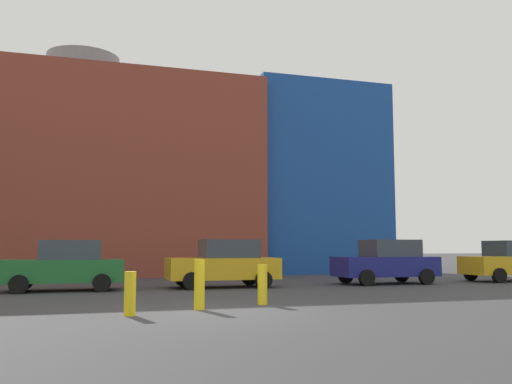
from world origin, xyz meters
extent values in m
plane|color=#38383A|center=(0.00, 0.00, 0.00)|extent=(200.00, 200.00, 0.00)
cube|color=brown|center=(-3.32, 20.14, 5.08)|extent=(18.20, 11.54, 10.16)
cube|color=#19479E|center=(9.60, 20.14, 5.30)|extent=(7.64, 10.39, 10.60)
cylinder|color=slate|center=(-3.32, 20.14, 11.16)|extent=(4.00, 4.00, 2.00)
cube|color=#1E662D|center=(-3.59, 7.34, 0.65)|extent=(3.80, 1.63, 0.72)
cube|color=#333D47|center=(-3.37, 7.34, 1.33)|extent=(1.90, 1.45, 0.63)
cylinder|color=black|center=(-4.81, 6.50, 0.29)|extent=(0.58, 0.20, 0.58)
cylinder|color=black|center=(-4.81, 8.17, 0.29)|extent=(0.58, 0.20, 0.58)
cylinder|color=black|center=(-2.37, 6.50, 0.29)|extent=(0.58, 0.20, 0.58)
cylinder|color=black|center=(-2.37, 8.17, 0.29)|extent=(0.58, 0.20, 0.58)
cube|color=gold|center=(1.77, 7.34, 0.67)|extent=(3.90, 1.67, 0.74)
cube|color=#333D47|center=(2.00, 7.34, 1.36)|extent=(1.95, 1.48, 0.65)
cylinder|color=black|center=(0.51, 6.48, 0.30)|extent=(0.59, 0.20, 0.59)
cylinder|color=black|center=(0.51, 8.19, 0.30)|extent=(0.59, 0.20, 0.59)
cylinder|color=black|center=(3.02, 6.48, 0.30)|extent=(0.59, 0.20, 0.59)
cylinder|color=black|center=(3.02, 8.19, 0.30)|extent=(0.59, 0.20, 0.59)
cube|color=navy|center=(8.27, 7.34, 0.68)|extent=(3.94, 1.69, 0.75)
cube|color=#333D47|center=(8.50, 7.34, 1.38)|extent=(1.97, 1.50, 0.66)
cylinder|color=black|center=(7.00, 6.47, 0.30)|extent=(0.60, 0.21, 0.60)
cylinder|color=black|center=(7.00, 8.20, 0.30)|extent=(0.60, 0.21, 0.60)
cylinder|color=black|center=(9.54, 6.47, 0.30)|extent=(0.60, 0.21, 0.60)
cylinder|color=black|center=(9.54, 8.20, 0.30)|extent=(0.60, 0.21, 0.60)
cube|color=gold|center=(14.15, 7.34, 0.67)|extent=(3.91, 1.67, 0.74)
cylinder|color=black|center=(12.89, 6.48, 0.30)|extent=(0.60, 0.20, 0.60)
cylinder|color=black|center=(12.89, 8.20, 0.30)|extent=(0.60, 0.20, 0.60)
cylinder|color=yellow|center=(1.33, 1.34, 0.49)|extent=(0.24, 0.24, 0.98)
cylinder|color=yellow|center=(-0.40, 0.65, 0.57)|extent=(0.24, 0.24, 1.14)
cylinder|color=yellow|center=(-1.99, -0.02, 0.45)|extent=(0.24, 0.24, 0.91)
camera|label=1|loc=(-2.91, -11.88, 1.41)|focal=38.79mm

